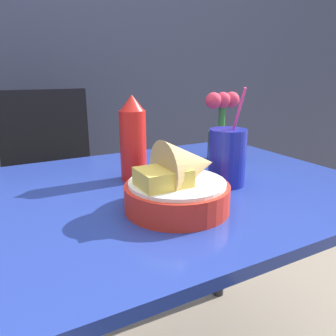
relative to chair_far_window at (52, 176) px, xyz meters
The scene contains 7 objects.
wall_window 0.92m from the chair_far_window, 69.85° to the left, with size 7.00×0.06×2.60m.
dining_table 0.82m from the chair_far_window, 77.08° to the right, with size 1.00×0.78×0.72m.
chair_far_window is the anchor object (origin of this frame).
food_basket 0.98m from the chair_far_window, 82.76° to the right, with size 0.22×0.22×0.15m.
ketchup_bottle 0.78m from the chair_far_window, 81.10° to the right, with size 0.07×0.07×0.23m.
drink_cup 0.95m from the chair_far_window, 70.51° to the right, with size 0.10×0.10×0.25m.
flower_vase 0.84m from the chair_far_window, 55.88° to the right, with size 0.12×0.09×0.22m.
Camera 1 is at (-0.40, -0.71, 1.01)m, focal length 35.00 mm.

